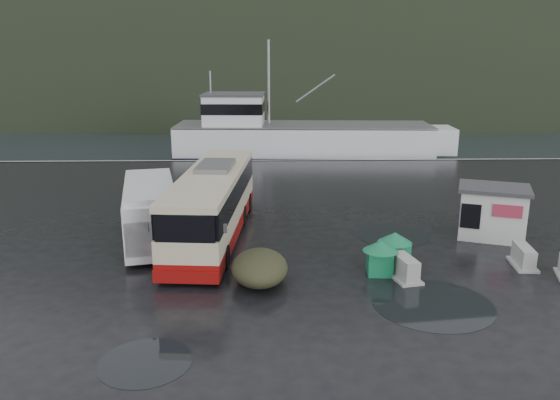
{
  "coord_description": "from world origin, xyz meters",
  "views": [
    {
      "loc": [
        -1.19,
        -20.31,
        7.9
      ],
      "look_at": [
        -0.62,
        2.44,
        1.7
      ],
      "focal_mm": 35.0,
      "sensor_mm": 36.0,
      "label": 1
    }
  ],
  "objects_px": {
    "waste_bin_left": "(393,265)",
    "jersey_barrier_b": "(522,266)",
    "white_van": "(152,242)",
    "waste_bin_right": "(379,274)",
    "dome_tent": "(260,282)",
    "fishing_trawler": "(303,146)",
    "jersey_barrier_a": "(403,278)",
    "coach_bus": "(214,236)",
    "ticket_kiosk": "(490,237)"
  },
  "relations": [
    {
      "from": "waste_bin_left",
      "to": "jersey_barrier_b",
      "type": "height_order",
      "value": "waste_bin_left"
    },
    {
      "from": "white_van",
      "to": "jersey_barrier_b",
      "type": "bearing_deg",
      "value": -24.21
    },
    {
      "from": "white_van",
      "to": "waste_bin_right",
      "type": "relative_size",
      "value": 4.88
    },
    {
      "from": "dome_tent",
      "to": "waste_bin_right",
      "type": "bearing_deg",
      "value": 8.44
    },
    {
      "from": "waste_bin_right",
      "to": "fishing_trawler",
      "type": "xyz_separation_m",
      "value": [
        -0.97,
        28.06,
        0.0
      ]
    },
    {
      "from": "jersey_barrier_a",
      "to": "waste_bin_left",
      "type": "bearing_deg",
      "value": 92.95
    },
    {
      "from": "coach_bus",
      "to": "jersey_barrier_a",
      "type": "relative_size",
      "value": 6.59
    },
    {
      "from": "jersey_barrier_b",
      "to": "dome_tent",
      "type": "bearing_deg",
      "value": -172.76
    },
    {
      "from": "dome_tent",
      "to": "jersey_barrier_b",
      "type": "xyz_separation_m",
      "value": [
        10.02,
        1.27,
        0.0
      ]
    },
    {
      "from": "coach_bus",
      "to": "ticket_kiosk",
      "type": "xyz_separation_m",
      "value": [
        12.18,
        -0.4,
        0.0
      ]
    },
    {
      "from": "ticket_kiosk",
      "to": "waste_bin_right",
      "type": "bearing_deg",
      "value": -124.57
    },
    {
      "from": "white_van",
      "to": "jersey_barrier_a",
      "type": "xyz_separation_m",
      "value": [
        9.85,
        -4.1,
        0.0
      ]
    },
    {
      "from": "waste_bin_right",
      "to": "fishing_trawler",
      "type": "distance_m",
      "value": 28.07
    },
    {
      "from": "jersey_barrier_a",
      "to": "jersey_barrier_b",
      "type": "height_order",
      "value": "jersey_barrier_a"
    },
    {
      "from": "waste_bin_right",
      "to": "fishing_trawler",
      "type": "relative_size",
      "value": 0.05
    },
    {
      "from": "coach_bus",
      "to": "jersey_barrier_a",
      "type": "height_order",
      "value": "coach_bus"
    },
    {
      "from": "dome_tent",
      "to": "coach_bus",
      "type": "bearing_deg",
      "value": 112.47
    },
    {
      "from": "white_van",
      "to": "ticket_kiosk",
      "type": "height_order",
      "value": "white_van"
    },
    {
      "from": "jersey_barrier_a",
      "to": "fishing_trawler",
      "type": "bearing_deg",
      "value": 93.51
    },
    {
      "from": "ticket_kiosk",
      "to": "jersey_barrier_b",
      "type": "distance_m",
      "value": 3.36
    },
    {
      "from": "white_van",
      "to": "waste_bin_left",
      "type": "height_order",
      "value": "white_van"
    },
    {
      "from": "white_van",
      "to": "jersey_barrier_b",
      "type": "distance_m",
      "value": 15.01
    },
    {
      "from": "waste_bin_left",
      "to": "dome_tent",
      "type": "xyz_separation_m",
      "value": [
        -5.11,
        -1.49,
        0.0
      ]
    },
    {
      "from": "white_van",
      "to": "waste_bin_left",
      "type": "relative_size",
      "value": 4.79
    },
    {
      "from": "white_van",
      "to": "fishing_trawler",
      "type": "xyz_separation_m",
      "value": [
        8.1,
        24.36,
        0.0
      ]
    },
    {
      "from": "white_van",
      "to": "dome_tent",
      "type": "relative_size",
      "value": 2.26
    },
    {
      "from": "waste_bin_left",
      "to": "waste_bin_right",
      "type": "xyz_separation_m",
      "value": [
        -0.72,
        -0.83,
        0.0
      ]
    },
    {
      "from": "coach_bus",
      "to": "waste_bin_right",
      "type": "bearing_deg",
      "value": -29.35
    },
    {
      "from": "white_van",
      "to": "waste_bin_right",
      "type": "xyz_separation_m",
      "value": [
        9.07,
        -3.7,
        0.0
      ]
    },
    {
      "from": "white_van",
      "to": "jersey_barrier_b",
      "type": "relative_size",
      "value": 4.02
    },
    {
      "from": "dome_tent",
      "to": "waste_bin_left",
      "type": "bearing_deg",
      "value": 16.22
    },
    {
      "from": "dome_tent",
      "to": "ticket_kiosk",
      "type": "height_order",
      "value": "ticket_kiosk"
    },
    {
      "from": "coach_bus",
      "to": "fishing_trawler",
      "type": "xyz_separation_m",
      "value": [
        5.51,
        23.68,
        0.0
      ]
    },
    {
      "from": "ticket_kiosk",
      "to": "jersey_barrier_a",
      "type": "xyz_separation_m",
      "value": [
        -4.93,
        -4.38,
        0.0
      ]
    },
    {
      "from": "waste_bin_right",
      "to": "jersey_barrier_b",
      "type": "relative_size",
      "value": 0.82
    },
    {
      "from": "jersey_barrier_b",
      "to": "white_van",
      "type": "bearing_deg",
      "value": 168.17
    },
    {
      "from": "dome_tent",
      "to": "jersey_barrier_a",
      "type": "xyz_separation_m",
      "value": [
        5.18,
        0.26,
        0.0
      ]
    },
    {
      "from": "waste_bin_left",
      "to": "dome_tent",
      "type": "distance_m",
      "value": 5.33
    },
    {
      "from": "waste_bin_right",
      "to": "fishing_trawler",
      "type": "bearing_deg",
      "value": 91.97
    },
    {
      "from": "white_van",
      "to": "ticket_kiosk",
      "type": "xyz_separation_m",
      "value": [
        14.77,
        0.28,
        0.0
      ]
    },
    {
      "from": "ticket_kiosk",
      "to": "fishing_trawler",
      "type": "xyz_separation_m",
      "value": [
        -6.67,
        24.08,
        0.0
      ]
    },
    {
      "from": "jersey_barrier_a",
      "to": "ticket_kiosk",
      "type": "bearing_deg",
      "value": 41.61
    },
    {
      "from": "jersey_barrier_b",
      "to": "waste_bin_left",
      "type": "bearing_deg",
      "value": 177.5
    },
    {
      "from": "white_van",
      "to": "jersey_barrier_b",
      "type": "xyz_separation_m",
      "value": [
        14.69,
        -3.08,
        0.0
      ]
    },
    {
      "from": "waste_bin_left",
      "to": "dome_tent",
      "type": "bearing_deg",
      "value": -163.78
    },
    {
      "from": "ticket_kiosk",
      "to": "jersey_barrier_a",
      "type": "relative_size",
      "value": 1.75
    },
    {
      "from": "ticket_kiosk",
      "to": "white_van",
      "type": "bearing_deg",
      "value": -158.37
    },
    {
      "from": "waste_bin_right",
      "to": "jersey_barrier_b",
      "type": "distance_m",
      "value": 5.66
    },
    {
      "from": "ticket_kiosk",
      "to": "fishing_trawler",
      "type": "bearing_deg",
      "value": 126.03
    },
    {
      "from": "jersey_barrier_b",
      "to": "fishing_trawler",
      "type": "relative_size",
      "value": 0.06
    }
  ]
}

